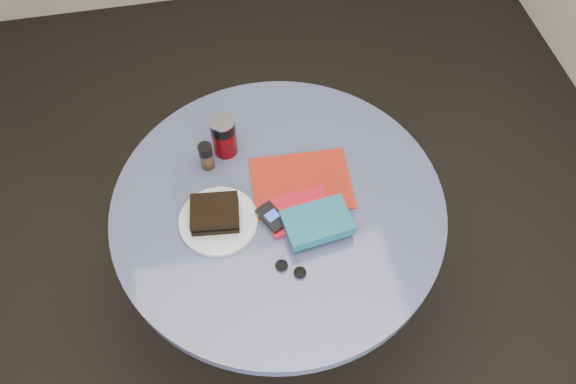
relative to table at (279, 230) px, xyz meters
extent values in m
plane|color=black|center=(0.00, 0.00, -0.59)|extent=(4.00, 4.00, 0.00)
cylinder|color=black|center=(0.00, 0.00, -0.57)|extent=(0.48, 0.48, 0.03)
cylinder|color=black|center=(0.00, 0.00, -0.22)|extent=(0.11, 0.11, 0.68)
cylinder|color=#41486B|center=(0.00, 0.00, 0.14)|extent=(1.00, 1.00, 0.04)
cylinder|color=silver|center=(-0.18, -0.03, 0.17)|extent=(0.25, 0.25, 0.01)
cube|color=black|center=(-0.19, -0.02, 0.19)|extent=(0.15, 0.13, 0.02)
cube|color=#3B2A16|center=(-0.19, -0.02, 0.20)|extent=(0.13, 0.11, 0.01)
cube|color=black|center=(-0.19, -0.02, 0.22)|extent=(0.15, 0.13, 0.02)
cylinder|color=#5A0407|center=(-0.13, 0.23, 0.21)|extent=(0.08, 0.08, 0.10)
cylinder|color=black|center=(-0.13, 0.23, 0.28)|extent=(0.08, 0.08, 0.04)
cylinder|color=silver|center=(-0.13, 0.23, 0.30)|extent=(0.08, 0.08, 0.01)
cylinder|color=#3E2C1A|center=(-0.19, 0.18, 0.19)|extent=(0.05, 0.05, 0.06)
cylinder|color=black|center=(-0.19, 0.18, 0.24)|extent=(0.06, 0.06, 0.03)
cube|color=maroon|center=(0.08, 0.05, 0.17)|extent=(0.31, 0.24, 0.01)
cube|color=red|center=(0.05, -0.05, 0.18)|extent=(0.20, 0.15, 0.02)
cube|color=#16546B|center=(0.09, -0.11, 0.20)|extent=(0.20, 0.15, 0.04)
cube|color=black|center=(-0.03, -0.06, 0.19)|extent=(0.09, 0.11, 0.01)
cube|color=#233DAF|center=(-0.03, -0.06, 0.20)|extent=(0.05, 0.04, 0.00)
ellipsoid|color=black|center=(-0.03, -0.21, 0.17)|extent=(0.05, 0.05, 0.02)
ellipsoid|color=black|center=(0.02, -0.24, 0.17)|extent=(0.05, 0.05, 0.02)
camera|label=1|loc=(-0.14, -0.88, 1.58)|focal=35.00mm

